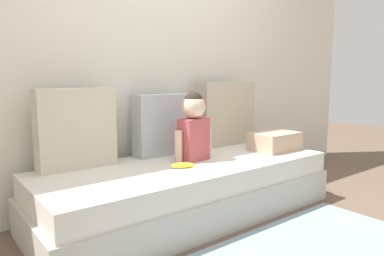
# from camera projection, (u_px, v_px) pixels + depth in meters

# --- Properties ---
(ground_plane) EXTENTS (12.00, 12.00, 0.00)m
(ground_plane) POSITION_uv_depth(u_px,v_px,m) (188.00, 214.00, 2.65)
(ground_plane) COLOR brown
(back_wall) EXTENTS (5.45, 0.10, 2.53)m
(back_wall) POSITION_uv_depth(u_px,v_px,m) (146.00, 48.00, 2.92)
(back_wall) COLOR silver
(back_wall) RESTS_ON ground
(couch) EXTENTS (2.25, 0.89, 0.40)m
(couch) POSITION_uv_depth(u_px,v_px,m) (188.00, 189.00, 2.62)
(couch) COLOR beige
(couch) RESTS_ON ground
(throw_pillow_left) EXTENTS (0.52, 0.16, 0.55)m
(throw_pillow_left) POSITION_uv_depth(u_px,v_px,m) (76.00, 128.00, 2.40)
(throw_pillow_left) COLOR beige
(throw_pillow_left) RESTS_ON couch
(throw_pillow_center) EXTENTS (0.47, 0.16, 0.48)m
(throw_pillow_center) POSITION_uv_depth(u_px,v_px,m) (162.00, 125.00, 2.83)
(throw_pillow_center) COLOR #B2BCC6
(throw_pillow_center) RESTS_ON couch
(throw_pillow_right) EXTENTS (0.59, 0.16, 0.57)m
(throw_pillow_right) POSITION_uv_depth(u_px,v_px,m) (226.00, 114.00, 3.25)
(throw_pillow_right) COLOR #C1B29E
(throw_pillow_right) RESTS_ON couch
(toddler) EXTENTS (0.33, 0.18, 0.51)m
(toddler) POSITION_uv_depth(u_px,v_px,m) (194.00, 125.00, 2.62)
(toddler) COLOR #B24C51
(toddler) RESTS_ON couch
(banana) EXTENTS (0.17, 0.11, 0.04)m
(banana) POSITION_uv_depth(u_px,v_px,m) (183.00, 165.00, 2.42)
(banana) COLOR yellow
(banana) RESTS_ON couch
(folded_blanket) EXTENTS (0.40, 0.28, 0.15)m
(folded_blanket) POSITION_uv_depth(u_px,v_px,m) (275.00, 141.00, 3.01)
(folded_blanket) COLOR tan
(folded_blanket) RESTS_ON couch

